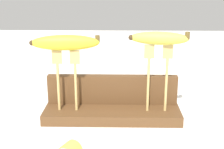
# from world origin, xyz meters

# --- Properties ---
(ground_plane) EXTENTS (3.00, 3.00, 0.00)m
(ground_plane) POSITION_xyz_m (0.00, 0.00, 0.00)
(ground_plane) COLOR silver
(wooden_board) EXTENTS (0.38, 0.11, 0.03)m
(wooden_board) POSITION_xyz_m (0.00, 0.00, 0.01)
(wooden_board) COLOR brown
(wooden_board) RESTS_ON ground
(board_backstop) EXTENTS (0.37, 0.02, 0.08)m
(board_backstop) POSITION_xyz_m (0.00, 0.04, 0.07)
(board_backstop) COLOR brown
(board_backstop) RESTS_ON wooden_board
(fork_stand_left) EXTENTS (0.07, 0.01, 0.17)m
(fork_stand_left) POSITION_xyz_m (-0.12, -0.01, 0.13)
(fork_stand_left) COLOR tan
(fork_stand_left) RESTS_ON wooden_board
(fork_stand_right) EXTENTS (0.07, 0.01, 0.18)m
(fork_stand_right) POSITION_xyz_m (0.12, -0.01, 0.14)
(fork_stand_right) COLOR tan
(fork_stand_right) RESTS_ON wooden_board
(banana_raised_left) EXTENTS (0.18, 0.05, 0.04)m
(banana_raised_left) POSITION_xyz_m (-0.12, -0.01, 0.22)
(banana_raised_left) COLOR yellow
(banana_raised_left) RESTS_ON fork_stand_left
(banana_raised_right) EXTENTS (0.16, 0.06, 0.04)m
(banana_raised_right) POSITION_xyz_m (0.12, -0.01, 0.23)
(banana_raised_right) COLOR #DBD147
(banana_raised_right) RESTS_ON fork_stand_right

